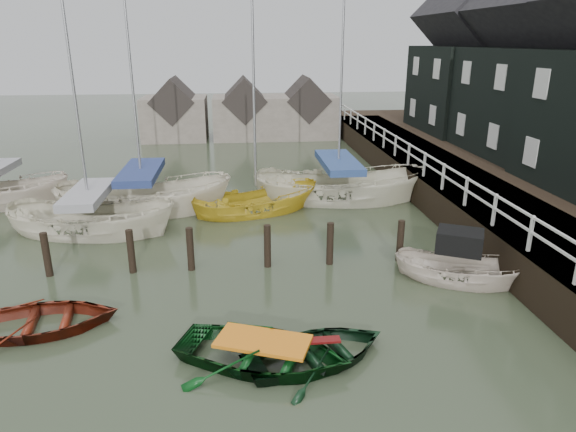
{
  "coord_description": "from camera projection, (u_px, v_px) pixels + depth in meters",
  "views": [
    {
      "loc": [
        0.33,
        -11.95,
        6.84
      ],
      "look_at": [
        1.93,
        3.81,
        1.4
      ],
      "focal_mm": 32.0,
      "sensor_mm": 36.0,
      "label": 1
    }
  ],
  "objects": [
    {
      "name": "sailboat_d",
      "position": [
        338.0,
        198.0,
        23.19
      ],
      "size": [
        7.97,
        4.15,
        12.32
      ],
      "rotation": [
        0.0,
        0.0,
        1.39
      ],
      "color": "beige",
      "rests_on": "ground"
    },
    {
      "name": "rowboat_green",
      "position": [
        263.0,
        363.0,
        11.47
      ],
      "size": [
        4.69,
        4.05,
        0.82
      ],
      "primitive_type": "imported",
      "rotation": [
        0.0,
        0.0,
        1.2
      ],
      "color": "#08330F",
      "rests_on": "ground"
    },
    {
      "name": "far_sheds",
      "position": [
        242.0,
        112.0,
        37.37
      ],
      "size": [
        14.0,
        4.08,
        4.39
      ],
      "color": "#665B51",
      "rests_on": "ground"
    },
    {
      "name": "sailboat_a",
      "position": [
        92.0,
        231.0,
        19.25
      ],
      "size": [
        6.86,
        3.76,
        10.82
      ],
      "rotation": [
        0.0,
        0.0,
        1.36
      ],
      "color": "beige",
      "rests_on": "ground"
    },
    {
      "name": "sailboat_c",
      "position": [
        256.0,
        211.0,
        21.58
      ],
      "size": [
        5.82,
        3.51,
        9.95
      ],
      "rotation": [
        0.0,
        0.0,
        1.86
      ],
      "color": "gold",
      "rests_on": "ground"
    },
    {
      "name": "mooring_pilings",
      "position": [
        194.0,
        255.0,
        15.99
      ],
      "size": [
        13.72,
        0.22,
        1.8
      ],
      "color": "black",
      "rests_on": "ground"
    },
    {
      "name": "rowboat_red",
      "position": [
        41.0,
        329.0,
        12.8
      ],
      "size": [
        4.07,
        3.16,
        0.77
      ],
      "primitive_type": "imported",
      "rotation": [
        0.0,
        0.0,
        1.71
      ],
      "color": "#5E1B0D",
      "rests_on": "ground"
    },
    {
      "name": "ground",
      "position": [
        229.0,
        316.0,
        13.43
      ],
      "size": [
        120.0,
        120.0,
        0.0
      ],
      "primitive_type": "plane",
      "color": "#2B3220",
      "rests_on": "ground"
    },
    {
      "name": "pier",
      "position": [
        438.0,
        181.0,
        23.52
      ],
      "size": [
        3.04,
        32.0,
        2.7
      ],
      "color": "black",
      "rests_on": "ground"
    },
    {
      "name": "sailboat_b",
      "position": [
        144.0,
        210.0,
        21.68
      ],
      "size": [
        7.48,
        3.07,
        11.75
      ],
      "rotation": [
        0.0,
        0.0,
        1.53
      ],
      "color": "beige",
      "rests_on": "ground"
    },
    {
      "name": "land_strip",
      "position": [
        549.0,
        193.0,
        24.28
      ],
      "size": [
        14.0,
        38.0,
        1.5
      ],
      "primitive_type": "cube",
      "color": "black",
      "rests_on": "ground"
    },
    {
      "name": "motorboat",
      "position": [
        458.0,
        278.0,
        15.32
      ],
      "size": [
        4.06,
        3.0,
        2.29
      ],
      "rotation": [
        0.0,
        0.0,
        1.11
      ],
      "color": "beige",
      "rests_on": "ground"
    },
    {
      "name": "rowboat_dkgreen",
      "position": [
        318.0,
        360.0,
        11.59
      ],
      "size": [
        4.01,
        3.4,
        0.71
      ],
      "primitive_type": "imported",
      "rotation": [
        0.0,
        0.0,
        1.9
      ],
      "color": "black",
      "rests_on": "ground"
    }
  ]
}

